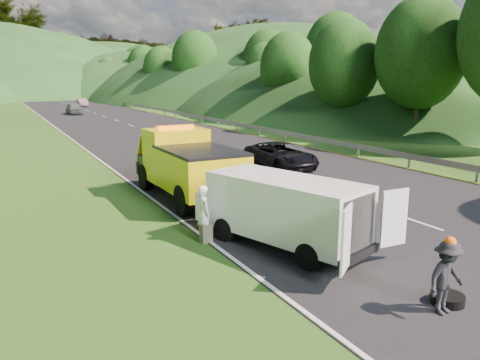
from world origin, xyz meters
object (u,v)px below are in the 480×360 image
child (248,226)px  woman (205,240)px  spare_tire (447,304)px  white_van (281,208)px  suitcase (206,233)px  passing_suv (280,168)px  worker (443,314)px  tow_truck (187,164)px

child → woman: bearing=-109.1°
woman → spare_tire: bearing=-148.3°
white_van → suitcase: size_ratio=10.80×
spare_tire → passing_suv: bearing=70.6°
suitcase → passing_suv: 11.83m
suitcase → child: bearing=22.6°
woman → worker: size_ratio=1.08×
spare_tire → passing_suv: passing_suv is taller
tow_truck → child: size_ratio=5.89×
woman → passing_suv: bearing=-38.2°
tow_truck → worker: bearing=-84.5°
woman → worker: bearing=-152.4°
child → suitcase: (-1.80, -0.75, 0.28)m
white_van → suitcase: bearing=126.5°
child → passing_suv: 10.08m
woman → child: 1.86m
white_van → passing_suv: bearing=39.4°
worker → passing_suv: (5.52, 14.73, 0.00)m
worker → spare_tire: bearing=24.6°
worker → spare_tire: size_ratio=2.18×
child → worker: worker is taller
passing_suv → suitcase: bearing=-133.2°
tow_truck → spare_tire: tow_truck is taller
white_van → passing_suv: (6.34, 9.88, -1.14)m
tow_truck → spare_tire: size_ratio=9.17×
tow_truck → suitcase: bearing=-106.2°
tow_truck → suitcase: (-1.46, -5.10, -1.08)m
woman → suitcase: size_ratio=2.94×
suitcase → spare_tire: bearing=-62.9°
tow_truck → spare_tire: bearing=-82.2°
white_van → child: (0.04, 2.01, -1.14)m
white_van → passing_suv: size_ratio=1.27×
suitcase → passing_suv: passing_suv is taller
tow_truck → woman: tow_truck is taller
passing_suv → tow_truck: bearing=-152.1°
worker → suitcase: worker is taller
tow_truck → worker: tow_truck is taller
suitcase → woman: bearing=80.8°
woman → spare_tire: woman is taller
tow_truck → spare_tire: (1.55, -10.97, -1.36)m
passing_suv → worker: bearing=-110.5°
white_van → worker: bearing=-98.3°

